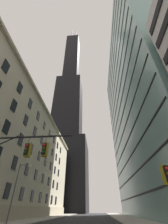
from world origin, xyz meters
TOP-DOWN VIEW (x-y plane):
  - station_building at (-17.82, 27.17)m, footprint 14.31×66.34m
  - dark_skyscraper at (-16.15, 79.89)m, footprint 26.99×26.99m
  - glass_office_midrise at (19.19, 31.51)m, footprint 16.49×49.91m
  - traffic_signal_mast at (-3.40, 4.50)m, footprint 7.72×0.63m
  - traffic_light_near_right at (6.96, 3.28)m, footprint 0.40×0.63m
  - street_lamppost at (-8.30, 15.54)m, footprint 1.89×0.32m

SIDE VIEW (x-z plane):
  - traffic_light_near_right at x=6.96m, z-range 1.26..4.95m
  - street_lamppost at x=-8.30m, z-range 0.82..8.00m
  - traffic_signal_mast at x=-3.40m, z-range 1.51..8.16m
  - station_building at x=-17.82m, z-range -0.02..26.00m
  - glass_office_midrise at x=19.19m, z-range 0.00..59.29m
  - dark_skyscraper at x=-16.15m, z-range -36.18..140.14m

